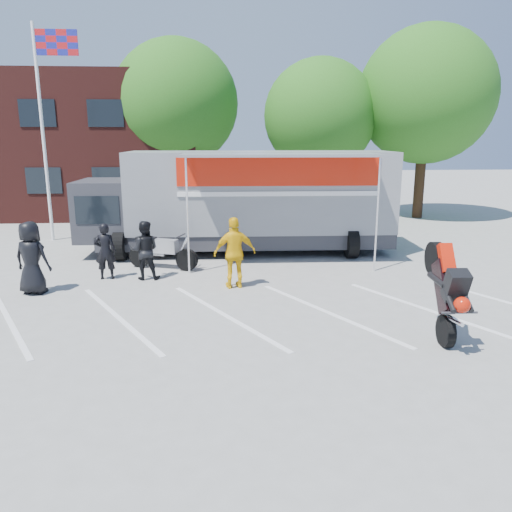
{
  "coord_description": "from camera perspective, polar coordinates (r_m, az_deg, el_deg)",
  "views": [
    {
      "loc": [
        0.17,
        -9.81,
        3.99
      ],
      "look_at": [
        0.94,
        1.34,
        1.3
      ],
      "focal_mm": 35.0,
      "sensor_mm": 36.0,
      "label": 1
    }
  ],
  "objects": [
    {
      "name": "ground",
      "position": [
        10.59,
        -4.64,
        -8.65
      ],
      "size": [
        100.0,
        100.0,
        0.0
      ],
      "primitive_type": "plane",
      "color": "#9A9A95",
      "rests_on": "ground"
    },
    {
      "name": "parking_bay_lines",
      "position": [
        11.52,
        -4.6,
        -6.74
      ],
      "size": [
        18.09,
        13.33,
        0.01
      ],
      "primitive_type": "cube",
      "rotation": [
        0.0,
        0.0,
        0.52
      ],
      "color": "white",
      "rests_on": "ground"
    },
    {
      "name": "office_building",
      "position": [
        29.61,
        -24.56,
        11.39
      ],
      "size": [
        18.0,
        8.0,
        7.0
      ],
      "primitive_type": "cube",
      "color": "#491B17",
      "rests_on": "ground"
    },
    {
      "name": "flagpole",
      "position": [
        20.85,
        -22.74,
        15.45
      ],
      "size": [
        1.61,
        0.12,
        8.0
      ],
      "color": "white",
      "rests_on": "ground"
    },
    {
      "name": "tree_left",
      "position": [
        25.95,
        -9.15,
        16.85
      ],
      "size": [
        6.12,
        6.12,
        8.64
      ],
      "color": "#382314",
      "rests_on": "ground"
    },
    {
      "name": "tree_mid",
      "position": [
        25.29,
        7.32,
        15.58
      ],
      "size": [
        5.44,
        5.44,
        7.68
      ],
      "color": "#382314",
      "rests_on": "ground"
    },
    {
      "name": "tree_right",
      "position": [
        26.29,
        18.86,
        16.95
      ],
      "size": [
        6.46,
        6.46,
        9.12
      ],
      "color": "#382314",
      "rests_on": "ground"
    },
    {
      "name": "transporter_truck",
      "position": [
        17.68,
        -1.08,
        0.49
      ],
      "size": [
        11.08,
        5.52,
        3.49
      ],
      "primitive_type": null,
      "rotation": [
        0.0,
        0.0,
        -0.02
      ],
      "color": "gray",
      "rests_on": "ground"
    },
    {
      "name": "parked_motorcycle",
      "position": [
        15.67,
        -10.52,
        -1.45
      ],
      "size": [
        2.43,
        1.5,
        1.21
      ],
      "primitive_type": null,
      "rotation": [
        0.0,
        0.0,
        1.23
      ],
      "color": "silver",
      "rests_on": "ground"
    },
    {
      "name": "stunt_bike_rider",
      "position": [
        11.15,
        19.39,
        -8.23
      ],
      "size": [
        0.91,
        1.84,
        2.14
      ],
      "primitive_type": null,
      "rotation": [
        0.0,
        0.0,
        -0.03
      ],
      "color": "black",
      "rests_on": "ground"
    },
    {
      "name": "spectator_leather_a",
      "position": [
        14.03,
        -24.27,
        -0.2
      ],
      "size": [
        1.05,
        0.82,
        1.9
      ],
      "primitive_type": "imported",
      "rotation": [
        0.0,
        0.0,
        2.88
      ],
      "color": "black",
      "rests_on": "ground"
    },
    {
      "name": "spectator_leather_b",
      "position": [
        14.78,
        -16.85,
        0.52
      ],
      "size": [
        0.62,
        0.43,
        1.62
      ],
      "primitive_type": "imported",
      "rotation": [
        0.0,
        0.0,
        3.22
      ],
      "color": "black",
      "rests_on": "ground"
    },
    {
      "name": "spectator_leather_c",
      "position": [
        14.48,
        -12.62,
        0.65
      ],
      "size": [
        0.83,
        0.65,
        1.68
      ],
      "primitive_type": "imported",
      "rotation": [
        0.0,
        0.0,
        3.15
      ],
      "color": "black",
      "rests_on": "ground"
    },
    {
      "name": "spectator_hivis",
      "position": [
        13.3,
        -2.44,
        0.36
      ],
      "size": [
        1.19,
        0.65,
        1.92
      ],
      "primitive_type": "imported",
      "rotation": [
        0.0,
        0.0,
        3.31
      ],
      "color": "yellow",
      "rests_on": "ground"
    }
  ]
}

